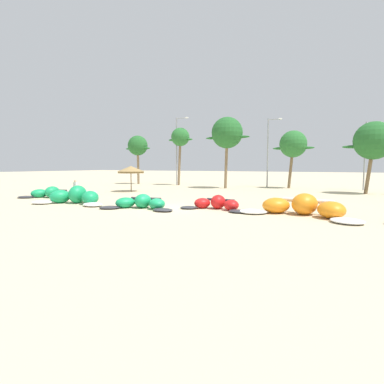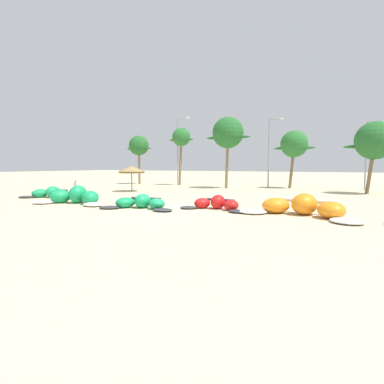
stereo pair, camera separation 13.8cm
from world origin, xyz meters
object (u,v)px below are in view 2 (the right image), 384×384
object	(u,v)px
lamppost_east_center	(368,152)
palm_leftmost	(139,146)
kite_center	(216,204)
palm_left_of_gap	(228,133)
person_near_kites	(76,188)
palm_center_right	(375,141)
palm_left	(181,138)
palm_center_left	(294,144)
kite_far_left	(51,193)
kite_right_of_center	(302,207)
beach_umbrella_near_van	(132,170)
kite_left_of_center	(141,203)
lamppost_west	(179,148)
kite_left	(75,197)
lamppost_west_center	(270,149)

from	to	relation	value
lamppost_east_center	palm_leftmost	bearing A→B (deg)	-175.81
kite_center	palm_left_of_gap	world-z (taller)	palm_left_of_gap
kite_center	palm_leftmost	distance (m)	31.08
person_near_kites	lamppost_east_center	xyz separation A→B (m)	(24.47, 21.77, 3.76)
palm_center_right	palm_left	bearing A→B (deg)	171.34
palm_leftmost	palm_center_left	size ratio (longest dim) A/B	1.04
kite_center	lamppost_east_center	distance (m)	25.41
kite_far_left	palm_center_left	distance (m)	29.08
kite_center	kite_right_of_center	xyz separation A→B (m)	(5.54, -0.06, 0.13)
beach_umbrella_near_van	palm_center_left	distance (m)	20.79
kite_far_left	lamppost_east_center	xyz separation A→B (m)	(25.98, 23.35, 4.18)
kite_center	kite_left_of_center	bearing A→B (deg)	-157.35
palm_leftmost	palm_left_of_gap	size ratio (longest dim) A/B	0.84
kite_left_of_center	palm_leftmost	size ratio (longest dim) A/B	0.72
person_near_kites	palm_left	world-z (taller)	palm_left
lamppost_east_center	kite_right_of_center	bearing A→B (deg)	-99.79
kite_center	lamppost_west	size ratio (longest dim) A/B	0.49
kite_left	lamppost_east_center	distance (m)	32.89
kite_left_of_center	person_near_kites	bearing A→B (deg)	161.37
kite_left	lamppost_west_center	size ratio (longest dim) A/B	0.69
person_near_kites	palm_left_of_gap	size ratio (longest dim) A/B	0.18
kite_right_of_center	person_near_kites	xyz separation A→B (m)	(-20.46, 1.46, 0.32)
kite_left	beach_umbrella_near_van	bearing A→B (deg)	106.36
kite_right_of_center	palm_left	distance (m)	30.36
palm_left	lamppost_west	bearing A→B (deg)	-146.41
kite_left	beach_umbrella_near_van	size ratio (longest dim) A/B	2.09
palm_leftmost	kite_left	bearing A→B (deg)	-63.72
kite_left	person_near_kites	world-z (taller)	person_near_kites
kite_left_of_center	palm_center_right	xyz separation A→B (m)	(14.77, 19.64, 5.09)
kite_left_of_center	palm_left_of_gap	xyz separation A→B (m)	(-1.48, 20.36, 6.70)
kite_left_of_center	kite_center	xyz separation A→B (m)	(4.81, 2.01, -0.01)
palm_leftmost	lamppost_west_center	size ratio (longest dim) A/B	0.83
beach_umbrella_near_van	palm_left_of_gap	size ratio (longest dim) A/B	0.34
person_near_kites	lamppost_west	distance (m)	20.36
kite_right_of_center	kite_left_of_center	bearing A→B (deg)	-169.32
person_near_kites	palm_left_of_gap	bearing A→B (deg)	63.01
kite_center	palm_leftmost	size ratio (longest dim) A/B	0.64
lamppost_east_center	kite_left	bearing A→B (deg)	-128.99
palm_leftmost	kite_right_of_center	bearing A→B (deg)	-36.82
kite_far_left	palm_left	world-z (taller)	palm_left
kite_left_of_center	kite_center	bearing A→B (deg)	22.65
palm_left_of_gap	palm_center_right	distance (m)	16.35
person_near_kites	lamppost_west	xyz separation A→B (m)	(-0.32, 19.78, 4.81)
kite_left_of_center	kite_left	bearing A→B (deg)	-178.20
kite_right_of_center	person_near_kites	bearing A→B (deg)	175.93
kite_left_of_center	lamppost_west	xyz separation A→B (m)	(-10.43, 23.19, 5.25)
kite_left_of_center	beach_umbrella_near_van	distance (m)	14.45
palm_center_right	kite_left_of_center	bearing A→B (deg)	-126.95
kite_right_of_center	palm_leftmost	xyz separation A→B (m)	(-27.90, 20.89, 5.55)
kite_center	palm_center_right	distance (m)	20.88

